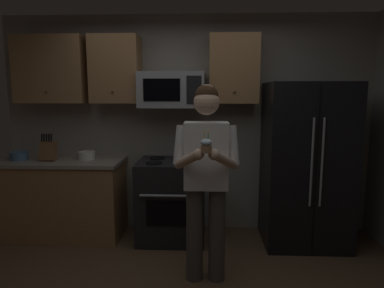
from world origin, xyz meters
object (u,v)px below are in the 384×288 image
at_px(refrigerator, 306,165).
at_px(bowl_small_colored, 19,155).
at_px(microwave, 172,90).
at_px(person, 206,173).
at_px(oven_range, 172,200).
at_px(cupcake, 206,145).
at_px(knife_block, 48,150).
at_px(bowl_large_white, 87,155).

bearing_deg(refrigerator, bowl_small_colored, 179.35).
xyz_separation_m(microwave, person, (0.40, -1.01, -0.72)).
bearing_deg(microwave, oven_range, -90.02).
bearing_deg(cupcake, oven_range, 108.05).
bearing_deg(refrigerator, knife_block, 179.81).
height_order(refrigerator, knife_block, refrigerator).
xyz_separation_m(microwave, bowl_large_white, (-0.99, -0.07, -0.75)).
xyz_separation_m(oven_range, refrigerator, (1.50, -0.04, 0.44)).
bearing_deg(bowl_small_colored, knife_block, -4.31).
bearing_deg(microwave, refrigerator, -6.03).
relative_size(oven_range, bowl_small_colored, 4.49).
xyz_separation_m(bowl_large_white, cupcake, (1.39, -1.27, 0.32)).
distance_m(bowl_small_colored, cupcake, 2.50).
relative_size(knife_block, person, 0.18).
relative_size(refrigerator, knife_block, 5.63).
height_order(bowl_small_colored, person, person).
distance_m(person, cupcake, 0.44).
height_order(bowl_large_white, person, person).
relative_size(refrigerator, cupcake, 10.35).
relative_size(knife_block, bowl_large_white, 1.62).
bearing_deg(microwave, bowl_large_white, -176.25).
relative_size(bowl_small_colored, cupcake, 1.19).
height_order(oven_range, person, person).
bearing_deg(bowl_small_colored, bowl_large_white, 4.16).
bearing_deg(oven_range, cupcake, -71.95).
distance_m(refrigerator, knife_block, 2.91).
distance_m(microwave, knife_block, 1.57).
relative_size(refrigerator, bowl_large_white, 9.10).
relative_size(microwave, bowl_small_colored, 3.57).
bearing_deg(oven_range, person, -65.94).
height_order(oven_range, cupcake, cupcake).
relative_size(oven_range, person, 0.53).
bearing_deg(bowl_large_white, cupcake, -42.41).
relative_size(microwave, bowl_large_white, 3.74).
relative_size(bowl_small_colored, person, 0.12).
height_order(refrigerator, bowl_large_white, refrigerator).
bearing_deg(knife_block, microwave, 6.03).
xyz_separation_m(refrigerator, person, (-1.10, -0.85, 0.10)).
xyz_separation_m(microwave, refrigerator, (1.50, -0.16, -0.82)).
xyz_separation_m(bowl_large_white, person, (1.39, -0.94, 0.03)).
height_order(microwave, bowl_large_white, microwave).
xyz_separation_m(knife_block, cupcake, (1.81, -1.19, 0.26)).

